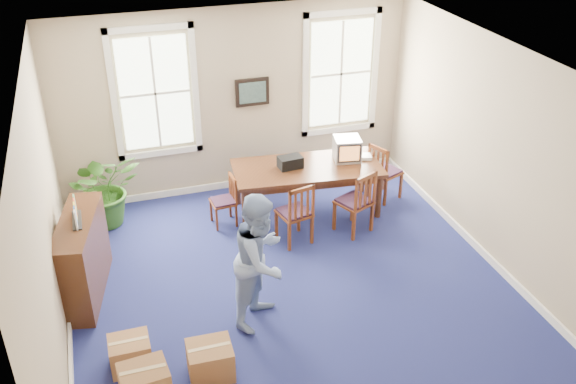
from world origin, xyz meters
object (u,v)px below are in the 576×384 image
object	(u,v)px
credenza	(82,256)
potted_plant	(105,188)
man	(261,259)
crt_tv	(347,149)
chair_near_left	(294,212)
cardboard_boxes	(165,384)
conference_table	(307,189)

from	to	relation	value
credenza	potted_plant	size ratio (longest dim) A/B	1.23
man	crt_tv	bearing A→B (deg)	0.79
chair_near_left	cardboard_boxes	world-z (taller)	chair_near_left
man	credenza	bearing A→B (deg)	102.55
chair_near_left	potted_plant	xyz separation A→B (m)	(-2.69, 1.43, 0.11)
chair_near_left	man	world-z (taller)	man
crt_tv	man	size ratio (longest dim) A/B	0.25
conference_table	potted_plant	size ratio (longest dim) A/B	1.92
conference_table	crt_tv	xyz separation A→B (m)	(0.71, 0.05, 0.60)
crt_tv	man	distance (m)	3.27
conference_table	potted_plant	xyz separation A→B (m)	(-3.19, 0.61, 0.22)
conference_table	credenza	size ratio (longest dim) A/B	1.56
potted_plant	cardboard_boxes	bearing A→B (deg)	-85.63
man	potted_plant	xyz separation A→B (m)	(-1.74, 3.01, -0.28)
cardboard_boxes	credenza	bearing A→B (deg)	106.84
conference_table	credenza	distance (m)	3.79
cardboard_boxes	man	bearing A→B (deg)	40.70
credenza	chair_near_left	bearing A→B (deg)	18.52
chair_near_left	cardboard_boxes	size ratio (longest dim) A/B	0.72
potted_plant	man	bearing A→B (deg)	-59.98
crt_tv	credenza	bearing A→B (deg)	-153.28
conference_table	man	size ratio (longest dim) A/B	1.32
crt_tv	potted_plant	distance (m)	3.95
chair_near_left	man	size ratio (longest dim) A/B	0.57
conference_table	potted_plant	world-z (taller)	potted_plant
man	credenza	distance (m)	2.50
potted_plant	conference_table	bearing A→B (deg)	-10.89
credenza	cardboard_boxes	size ratio (longest dim) A/B	1.07
chair_near_left	cardboard_boxes	bearing A→B (deg)	37.53
man	potted_plant	bearing A→B (deg)	72.10
conference_table	crt_tv	bearing A→B (deg)	10.44
chair_near_left	man	distance (m)	1.89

